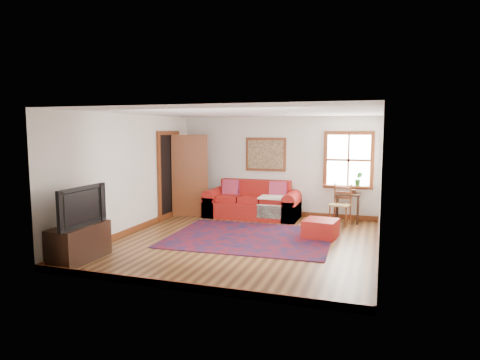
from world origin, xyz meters
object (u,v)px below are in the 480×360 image
(red_ottoman, at_px, (321,229))
(ladder_back_chair, at_px, (341,203))
(red_leather_sofa, at_px, (253,205))
(side_table, at_px, (348,199))
(media_cabinet, at_px, (79,243))

(red_ottoman, relative_size, ladder_back_chair, 0.69)
(red_ottoman, bearing_deg, red_leather_sofa, 147.82)
(red_ottoman, xyz_separation_m, ladder_back_chair, (0.28, 1.38, 0.32))
(side_table, height_order, ladder_back_chair, ladder_back_chair)
(red_leather_sofa, height_order, side_table, red_leather_sofa)
(red_leather_sofa, height_order, media_cabinet, red_leather_sofa)
(side_table, bearing_deg, red_ottoman, -103.98)
(side_table, distance_m, media_cabinet, 5.99)
(side_table, relative_size, ladder_back_chair, 0.74)
(red_ottoman, relative_size, side_table, 0.93)
(red_leather_sofa, relative_size, side_table, 3.37)
(red_leather_sofa, bearing_deg, ladder_back_chair, -4.08)
(red_leather_sofa, relative_size, red_ottoman, 3.62)
(ladder_back_chair, relative_size, media_cabinet, 0.85)
(red_ottoman, bearing_deg, side_table, 82.80)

